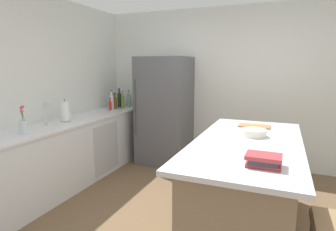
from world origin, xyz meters
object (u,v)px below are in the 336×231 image
olive_oil_bottle (123,102)px  cutting_board (254,126)px  flower_vase (23,125)px  gin_bottle (129,100)px  soda_bottle (112,102)px  sink_faucet (46,113)px  refrigerator (165,111)px  cookbook_stack (264,160)px  whiskey_bottle (115,102)px  paper_towel_roll (65,112)px  wine_bottle (119,100)px  kitchen_island (245,186)px  mixing_bowl (254,133)px  hot_sauce_bottle (110,105)px

olive_oil_bottle → cutting_board: size_ratio=0.85×
flower_vase → gin_bottle: 2.28m
soda_bottle → sink_faucet: bearing=-90.2°
refrigerator → cookbook_stack: refrigerator is taller
whiskey_bottle → paper_towel_roll: bearing=-88.6°
flower_vase → paper_towel_roll: flower_vase is taller
wine_bottle → olive_oil_bottle: 0.16m
gin_bottle → olive_oil_bottle: (-0.00, -0.21, -0.00)m
kitchen_island → mixing_bowl: size_ratio=8.24×
olive_oil_bottle → mixing_bowl: olive_oil_bottle is taller
hot_sauce_bottle → cookbook_stack: hot_sauce_bottle is taller
sink_faucet → cutting_board: (2.47, 0.76, -0.11)m
flower_vase → hot_sauce_bottle: flower_vase is taller
gin_bottle → sink_faucet: bearing=-93.7°
sink_faucet → whiskey_bottle: (0.01, 1.55, -0.05)m
mixing_bowl → hot_sauce_bottle: bearing=156.6°
olive_oil_bottle → hot_sauce_bottle: (-0.08, -0.28, -0.04)m
whiskey_bottle → cutting_board: whiskey_bottle is taller
wine_bottle → cutting_board: (2.48, -0.98, -0.09)m
paper_towel_roll → gin_bottle: paper_towel_roll is taller
soda_bottle → cookbook_stack: bearing=-37.7°
refrigerator → wine_bottle: (-0.92, 0.05, 0.14)m
paper_towel_roll → gin_bottle: bearing=87.0°
paper_towel_roll → hot_sauce_bottle: bearing=89.7°
whiskey_bottle → soda_bottle: bearing=-91.8°
flower_vase → cutting_board: flower_vase is taller
flower_vase → gin_bottle: size_ratio=1.07×
kitchen_island → cookbook_stack: bearing=-74.5°
cutting_board → whiskey_bottle: bearing=162.2°
paper_towel_roll → cookbook_stack: paper_towel_roll is taller
sink_faucet → cutting_board: sink_faucet is taller
whiskey_bottle → soda_bottle: soda_bottle is taller
sink_faucet → soda_bottle: bearing=89.8°
olive_oil_bottle → hot_sauce_bottle: 0.29m
olive_oil_bottle → sink_faucet: bearing=-94.1°
kitchen_island → hot_sauce_bottle: size_ratio=9.62×
whiskey_bottle → hot_sauce_bottle: 0.20m
flower_vase → refrigerator: bearing=69.3°
soda_bottle → whiskey_bottle: bearing=88.2°
soda_bottle → cutting_board: bearing=-16.0°
sink_faucet → gin_bottle: size_ratio=0.99×
wine_bottle → whiskey_bottle: bearing=-84.7°
gin_bottle → soda_bottle: (-0.11, -0.38, 0.01)m
kitchen_island → gin_bottle: 2.99m
gin_bottle → soda_bottle: size_ratio=0.92×
kitchen_island → wine_bottle: wine_bottle is taller
hot_sauce_bottle → gin_bottle: bearing=81.2°
cookbook_stack → cutting_board: (-0.19, 1.35, -0.04)m
cookbook_stack → mixing_bowl: bearing=99.8°
gin_bottle → soda_bottle: bearing=-106.5°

